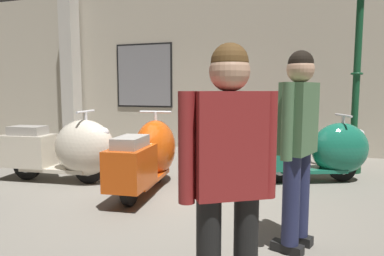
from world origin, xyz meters
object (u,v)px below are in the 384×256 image
Objects in this scene: visitor_0 at (228,172)px; scooter_3 at (322,151)px; scooter_0 at (67,150)px; scooter_2 at (227,139)px; lamppost at (357,62)px; visitor_1 at (298,137)px; scooter_1 at (149,154)px.

scooter_3 is at bearing -41.04° from visitor_0.
scooter_0 is 1.02× the size of scooter_2.
visitor_0 is (-0.63, -3.66, 0.48)m from scooter_3.
lamppost reaches higher than visitor_1.
visitor_0 is at bearing -45.61° from scooter_0.
scooter_1 is at bearing -4.00° from scooter_0.
scooter_2 is at bearing -176.29° from lamppost.
scooter_2 is 2.51m from lamppost.
scooter_2 is (2.01, 1.90, -0.01)m from scooter_0.
visitor_0 is (2.98, -2.41, 0.45)m from scooter_0.
scooter_3 is 0.55× the size of lamppost.
visitor_1 is (-0.30, -2.43, 0.52)m from scooter_3.
scooter_0 is 4.79m from lamppost.
visitor_1 is (2.00, -1.25, 0.50)m from scooter_1.
scooter_1 is 2.41m from visitor_1.
scooter_0 is at bearing 19.74° from visitor_0.
scooter_0 is 1.31m from scooter_1.
visitor_0 reaches higher than scooter_0.
scooter_3 is (1.61, -0.65, -0.02)m from scooter_2.
scooter_3 is at bearing -123.36° from scooter_2.
scooter_3 is at bearing 12.39° from scooter_0.
visitor_1 reaches higher than visitor_0.
scooter_0 is at bearing -0.46° from visitor_1.
scooter_3 is at bearing -69.16° from scooter_1.
scooter_3 is 1.01× the size of visitor_1.
visitor_0 reaches higher than scooter_2.
scooter_0 is at bearing 86.22° from scooter_1.
visitor_1 reaches higher than scooter_0.
visitor_1 reaches higher than scooter_3.
scooter_2 is 4.45m from visitor_0.
scooter_2 is 1.04× the size of scooter_3.
visitor_1 is at bearing -128.40° from scooter_1.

